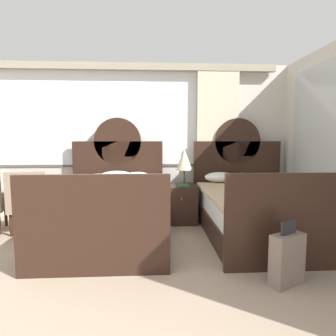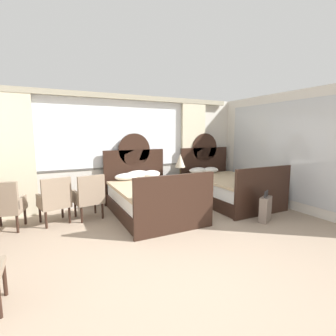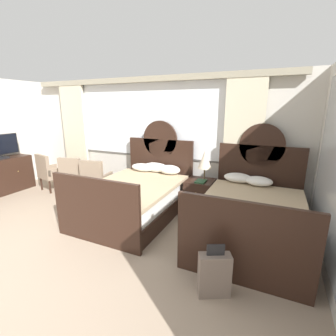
# 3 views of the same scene
# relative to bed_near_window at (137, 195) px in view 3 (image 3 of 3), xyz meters

# --- Properties ---
(wall_back_window) EXTENTS (6.88, 0.22, 2.70)m
(wall_back_window) POSITION_rel_bed_near_window_xyz_m (-0.40, 1.19, 1.07)
(wall_back_window) COLOR beige
(wall_back_window) RESTS_ON ground_plane
(bed_near_window) EXTENTS (1.55, 2.26, 1.75)m
(bed_near_window) POSITION_rel_bed_near_window_xyz_m (0.00, 0.00, 0.00)
(bed_near_window) COLOR black
(bed_near_window) RESTS_ON ground_plane
(bed_near_mirror) EXTENTS (1.55, 2.26, 1.75)m
(bed_near_mirror) POSITION_rel_bed_near_window_xyz_m (2.11, -0.01, -0.01)
(bed_near_mirror) COLOR black
(bed_near_mirror) RESTS_ON ground_plane
(nightstand_between_beds) EXTENTS (0.54, 0.56, 0.63)m
(nightstand_between_beds) POSITION_rel_bed_near_window_xyz_m (1.06, 0.69, -0.07)
(nightstand_between_beds) COLOR black
(nightstand_between_beds) RESTS_ON ground_plane
(table_lamp_on_nightstand) EXTENTS (0.27, 0.27, 0.61)m
(table_lamp_on_nightstand) POSITION_rel_bed_near_window_xyz_m (1.13, 0.71, 0.67)
(table_lamp_on_nightstand) COLOR brown
(table_lamp_on_nightstand) RESTS_ON nightstand_between_beds
(book_on_nightstand) EXTENTS (0.18, 0.26, 0.03)m
(book_on_nightstand) POSITION_rel_bed_near_window_xyz_m (1.10, 0.58, 0.26)
(book_on_nightstand) COLOR #285133
(book_on_nightstand) RESTS_ON nightstand_between_beds
(armchair_by_window_left) EXTENTS (0.61, 0.61, 0.93)m
(armchair_by_window_left) POSITION_rel_bed_near_window_xyz_m (-1.24, 0.27, 0.11)
(armchair_by_window_left) COLOR #84705B
(armchair_by_window_left) RESTS_ON ground_plane
(armchair_by_window_centre) EXTENTS (0.64, 0.64, 0.93)m
(armchair_by_window_centre) POSITION_rel_bed_near_window_xyz_m (-1.88, 0.27, 0.11)
(armchair_by_window_centre) COLOR #84705B
(armchair_by_window_centre) RESTS_ON ground_plane
(armchair_by_window_right) EXTENTS (0.63, 0.63, 0.93)m
(armchair_by_window_right) POSITION_rel_bed_near_window_xyz_m (-2.69, 0.27, 0.11)
(armchair_by_window_right) COLOR #84705B
(armchair_by_window_right) RESTS_ON ground_plane
(suitcase_on_floor) EXTENTS (0.38, 0.29, 0.63)m
(suitcase_on_floor) POSITION_rel_bed_near_window_xyz_m (1.88, -1.44, -0.12)
(suitcase_on_floor) COLOR #75665B
(suitcase_on_floor) RESTS_ON ground_plane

